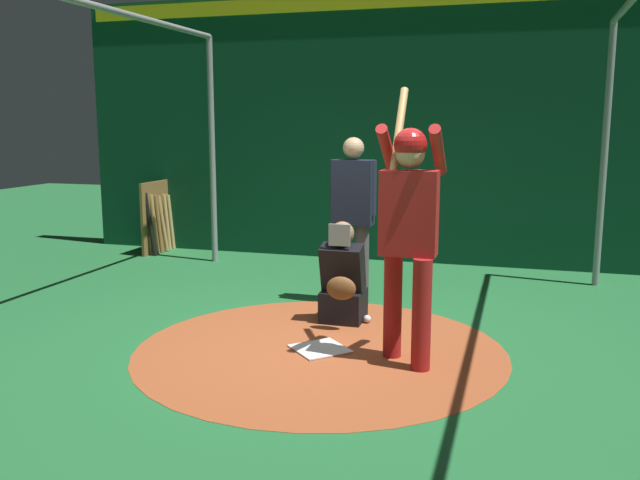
# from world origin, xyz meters

# --- Properties ---
(ground_plane) EXTENTS (25.48, 25.48, 0.00)m
(ground_plane) POSITION_xyz_m (0.00, 0.00, 0.00)
(ground_plane) COLOR #216633
(dirt_circle) EXTENTS (3.15, 3.15, 0.01)m
(dirt_circle) POSITION_xyz_m (0.00, 0.00, 0.00)
(dirt_circle) COLOR #9E4C28
(dirt_circle) RESTS_ON ground
(home_plate) EXTENTS (0.59, 0.59, 0.01)m
(home_plate) POSITION_xyz_m (0.00, 0.00, 0.01)
(home_plate) COLOR white
(home_plate) RESTS_ON dirt_circle
(batter) EXTENTS (0.68, 0.49, 2.19)m
(batter) POSITION_xyz_m (0.09, 0.75, 1.15)
(batter) COLOR maroon
(batter) RESTS_ON ground
(catcher) EXTENTS (0.58, 0.40, 0.99)m
(catcher) POSITION_xyz_m (-0.86, -0.03, 0.39)
(catcher) COLOR black
(catcher) RESTS_ON ground
(umpire) EXTENTS (0.22, 0.49, 1.76)m
(umpire) POSITION_xyz_m (-1.54, -0.10, 0.99)
(umpire) COLOR #4C4C51
(umpire) RESTS_ON ground
(back_wall) EXTENTS (0.23, 9.48, 3.64)m
(back_wall) POSITION_xyz_m (-3.98, 0.00, 1.83)
(back_wall) COLOR #0C3D26
(back_wall) RESTS_ON ground
(cage_frame) EXTENTS (6.41, 5.02, 3.05)m
(cage_frame) POSITION_xyz_m (0.00, 0.00, 2.18)
(cage_frame) COLOR gray
(cage_frame) RESTS_ON ground
(bat_rack) EXTENTS (1.18, 0.20, 1.05)m
(bat_rack) POSITION_xyz_m (-3.73, -3.56, 0.49)
(bat_rack) COLOR olive
(bat_rack) RESTS_ON ground
(baseball_0) EXTENTS (0.07, 0.07, 0.07)m
(baseball_0) POSITION_xyz_m (-0.88, 0.21, 0.04)
(baseball_0) COLOR white
(baseball_0) RESTS_ON dirt_circle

